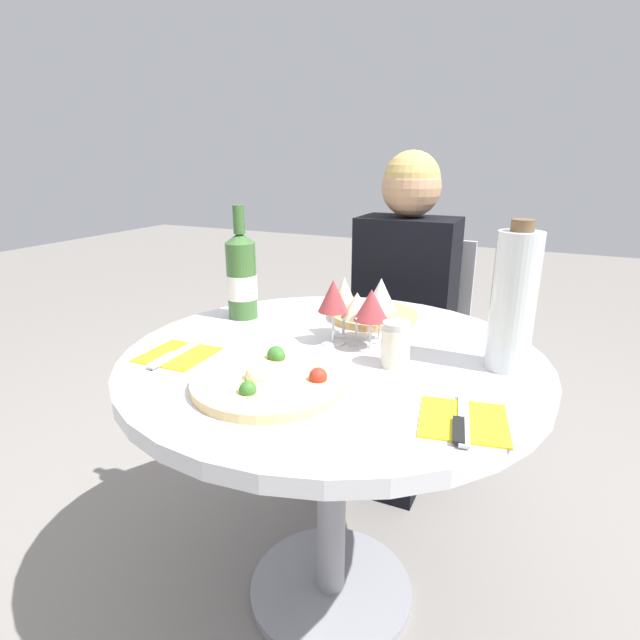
% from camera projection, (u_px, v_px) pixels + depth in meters
% --- Properties ---
extents(ground_plane, '(12.00, 12.00, 0.00)m').
position_uv_depth(ground_plane, '(331.00, 591.00, 1.41)').
color(ground_plane, gray).
rests_on(ground_plane, ground).
extents(dining_table, '(0.99, 0.99, 0.73)m').
position_uv_depth(dining_table, '(332.00, 400.00, 1.22)').
color(dining_table, gray).
rests_on(dining_table, ground_plane).
extents(chair_behind_diner, '(0.43, 0.43, 0.86)m').
position_uv_depth(chair_behind_diner, '(407.00, 352.00, 2.00)').
color(chair_behind_diner, '#ADADB2').
rests_on(chair_behind_diner, ground_plane).
extents(seated_diner, '(0.35, 0.45, 1.19)m').
position_uv_depth(seated_diner, '(398.00, 332.00, 1.84)').
color(seated_diner, black).
rests_on(seated_diner, ground_plane).
extents(pizza_large, '(0.31, 0.31, 0.05)m').
position_uv_depth(pizza_large, '(270.00, 380.00, 1.00)').
color(pizza_large, '#E5C17F').
rests_on(pizza_large, dining_table).
extents(pizza_small_far, '(0.25, 0.25, 0.05)m').
position_uv_depth(pizza_small_far, '(370.00, 315.00, 1.42)').
color(pizza_small_far, tan).
rests_on(pizza_small_far, dining_table).
extents(wine_bottle, '(0.09, 0.09, 0.32)m').
position_uv_depth(wine_bottle, '(242.00, 276.00, 1.40)').
color(wine_bottle, '#38602D').
rests_on(wine_bottle, dining_table).
extents(tall_carafe, '(0.09, 0.09, 0.32)m').
position_uv_depth(tall_carafe, '(513.00, 301.00, 1.05)').
color(tall_carafe, silver).
rests_on(tall_carafe, dining_table).
extents(sugar_shaker, '(0.06, 0.06, 0.10)m').
position_uv_depth(sugar_shaker, '(396.00, 345.00, 1.09)').
color(sugar_shaker, silver).
rests_on(sugar_shaker, dining_table).
extents(wine_glass_back_right, '(0.08, 0.08, 0.16)m').
position_uv_depth(wine_glass_back_right, '(381.00, 296.00, 1.22)').
color(wine_glass_back_right, silver).
rests_on(wine_glass_back_right, dining_table).
extents(wine_glass_front_left, '(0.07, 0.07, 0.16)m').
position_uv_depth(wine_glass_front_left, '(333.00, 297.00, 1.20)').
color(wine_glass_front_left, silver).
rests_on(wine_glass_front_left, dining_table).
extents(wine_glass_back_left, '(0.07, 0.07, 0.15)m').
position_uv_depth(wine_glass_back_left, '(344.00, 294.00, 1.26)').
color(wine_glass_back_left, silver).
rests_on(wine_glass_back_left, dining_table).
extents(wine_glass_center, '(0.08, 0.08, 0.13)m').
position_uv_depth(wine_glass_center, '(357.00, 306.00, 1.22)').
color(wine_glass_center, silver).
rests_on(wine_glass_center, dining_table).
extents(wine_glass_front_right, '(0.08, 0.08, 0.15)m').
position_uv_depth(wine_glass_front_right, '(371.00, 306.00, 1.16)').
color(wine_glass_front_right, silver).
rests_on(wine_glass_front_right, dining_table).
extents(place_setting_left, '(0.16, 0.19, 0.01)m').
position_uv_depth(place_setting_left, '(177.00, 355.00, 1.16)').
color(place_setting_left, yellow).
rests_on(place_setting_left, dining_table).
extents(place_setting_right, '(0.18, 0.19, 0.01)m').
position_uv_depth(place_setting_right, '(463.00, 421.00, 0.87)').
color(place_setting_right, yellow).
rests_on(place_setting_right, dining_table).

